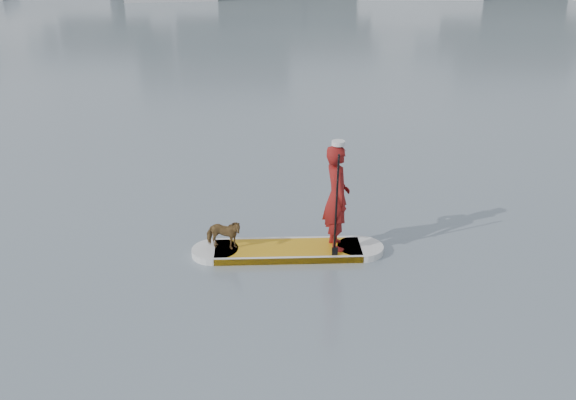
{
  "coord_description": "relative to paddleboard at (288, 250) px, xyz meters",
  "views": [
    {
      "loc": [
        -1.53,
        -7.67,
        5.15
      ],
      "look_at": [
        -1.78,
        2.13,
        1.0
      ],
      "focal_mm": 40.0,
      "sensor_mm": 36.0,
      "label": 1
    }
  ],
  "objects": [
    {
      "name": "paddle",
      "position": [
        0.79,
        -0.26,
        0.74
      ],
      "size": [
        0.1,
        0.3,
        2.0
      ],
      "rotation": [
        0.0,
        0.0,
        0.07
      ],
      "color": "black",
      "rests_on": "ground"
    },
    {
      "name": "paddler",
      "position": [
        0.81,
        0.05,
        0.97
      ],
      "size": [
        0.56,
        0.74,
        1.83
      ],
      "primitive_type": "imported",
      "rotation": [
        0.0,
        0.0,
        1.76
      ],
      "color": "maroon",
      "rests_on": "paddleboard"
    },
    {
      "name": "paddleboard",
      "position": [
        0.0,
        0.0,
        0.0
      ],
      "size": [
        3.29,
        0.97,
        0.12
      ],
      "rotation": [
        0.0,
        0.0,
        0.07
      ],
      "color": "orange",
      "rests_on": "ground"
    },
    {
      "name": "ground",
      "position": [
        1.78,
        -2.13,
        -0.06
      ],
      "size": [
        140.0,
        140.0,
        0.0
      ],
      "primitive_type": "plane",
      "color": "slate",
      "rests_on": "ground"
    },
    {
      "name": "white_cap",
      "position": [
        0.81,
        0.05,
        1.92
      ],
      "size": [
        0.22,
        0.22,
        0.07
      ],
      "primitive_type": "cylinder",
      "color": "silver",
      "rests_on": "paddler"
    },
    {
      "name": "dog",
      "position": [
        -1.09,
        -0.07,
        0.33
      ],
      "size": [
        0.68,
        0.39,
        0.54
      ],
      "primitive_type": "imported",
      "rotation": [
        0.0,
        0.0,
        1.4
      ],
      "color": "#52371C",
      "rests_on": "paddleboard"
    }
  ]
}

